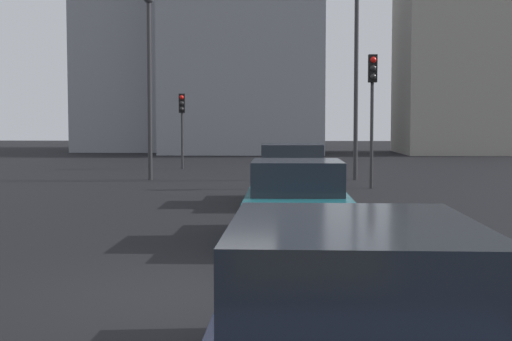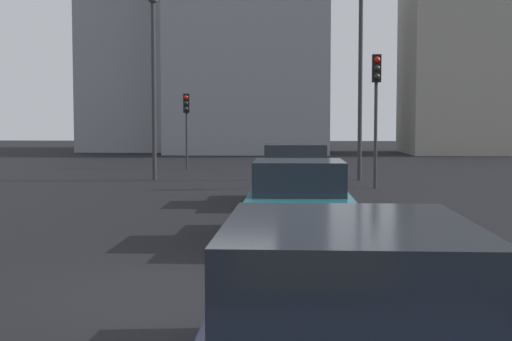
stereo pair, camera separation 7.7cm
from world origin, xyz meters
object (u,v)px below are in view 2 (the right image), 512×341
object	(u,v)px
traffic_light_near_left	(376,93)
traffic_light_near_right	(186,115)
car_teal_left_second	(298,202)
street_lamp_kerbside	(154,72)
car_beige_left_lead	(294,175)
street_lamp_far	(361,47)
car_navy_left_third	(346,328)

from	to	relation	value
traffic_light_near_left	traffic_light_near_right	world-z (taller)	traffic_light_near_left
car_teal_left_second	street_lamp_kerbside	size ratio (longest dim) A/B	0.60
car_beige_left_lead	street_lamp_far	distance (m)	9.44
car_teal_left_second	car_navy_left_third	bearing A→B (deg)	-178.47
traffic_light_near_right	street_lamp_far	world-z (taller)	street_lamp_far
traffic_light_near_left	traffic_light_near_right	xyz separation A→B (m)	(9.79, 7.80, -0.57)
car_beige_left_lead	traffic_light_near_left	xyz separation A→B (m)	(4.48, -2.64, 2.38)
traffic_light_near_left	street_lamp_far	bearing A→B (deg)	-179.10
car_teal_left_second	traffic_light_near_left	size ratio (longest dim) A/B	0.95
car_beige_left_lead	street_lamp_kerbside	xyz separation A→B (m)	(7.71, 5.36, 3.32)
traffic_light_near_left	street_lamp_kerbside	distance (m)	8.68
car_beige_left_lead	car_teal_left_second	bearing A→B (deg)	179.10
car_beige_left_lead	car_teal_left_second	size ratio (longest dim) A/B	1.02
street_lamp_kerbside	street_lamp_far	distance (m)	7.86
traffic_light_near_left	car_beige_left_lead	bearing A→B (deg)	-32.96
car_teal_left_second	car_navy_left_third	size ratio (longest dim) A/B	0.87
car_teal_left_second	car_navy_left_third	world-z (taller)	car_navy_left_third
traffic_light_near_left	traffic_light_near_right	size ratio (longest dim) A/B	1.23
street_lamp_far	traffic_light_near_left	bearing A→B (deg)	-176.65
car_navy_left_third	car_beige_left_lead	bearing A→B (deg)	1.71
street_lamp_far	car_beige_left_lead	bearing A→B (deg)	163.23
traffic_light_near_right	street_lamp_kerbside	size ratio (longest dim) A/B	0.52
car_navy_left_third	street_lamp_kerbside	size ratio (longest dim) A/B	0.69
street_lamp_kerbside	street_lamp_far	world-z (taller)	street_lamp_far
traffic_light_near_right	street_lamp_far	xyz separation A→B (m)	(-6.21, -7.59, 2.46)
car_beige_left_lead	car_navy_left_third	bearing A→B (deg)	179.84
car_beige_left_lead	car_navy_left_third	world-z (taller)	car_beige_left_lead
car_beige_left_lead	car_navy_left_third	distance (m)	13.95
car_teal_left_second	traffic_light_near_right	size ratio (longest dim) A/B	1.17
car_beige_left_lead	traffic_light_near_right	world-z (taller)	traffic_light_near_right
car_teal_left_second	street_lamp_far	world-z (taller)	street_lamp_far
car_navy_left_third	street_lamp_far	xyz separation A→B (m)	(22.01, -2.01, 4.30)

